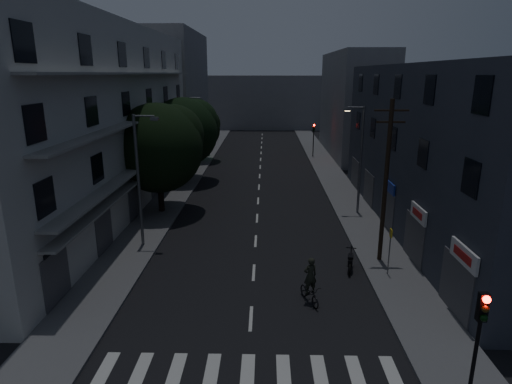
{
  "coord_description": "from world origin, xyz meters",
  "views": [
    {
      "loc": [
        0.6,
        -14.62,
        10.42
      ],
      "look_at": [
        0.0,
        12.0,
        3.0
      ],
      "focal_mm": 30.0,
      "sensor_mm": 36.0,
      "label": 1
    }
  ],
  "objects_px": {
    "bus_stop_sign": "(390,243)",
    "cyclist": "(310,288)",
    "traffic_signal_near": "(480,329)",
    "motorcycle": "(350,262)",
    "utility_pole": "(386,179)"
  },
  "relations": [
    {
      "from": "motorcycle",
      "to": "traffic_signal_near",
      "type": "bearing_deg",
      "value": -67.57
    },
    {
      "from": "traffic_signal_near",
      "to": "motorcycle",
      "type": "xyz_separation_m",
      "value": [
        -1.74,
        10.23,
        -2.61
      ]
    },
    {
      "from": "traffic_signal_near",
      "to": "bus_stop_sign",
      "type": "xyz_separation_m",
      "value": [
        0.11,
        9.55,
        -1.21
      ]
    },
    {
      "from": "utility_pole",
      "to": "traffic_signal_near",
      "type": "bearing_deg",
      "value": -90.74
    },
    {
      "from": "cyclist",
      "to": "bus_stop_sign",
      "type": "bearing_deg",
      "value": 10.43
    },
    {
      "from": "bus_stop_sign",
      "to": "motorcycle",
      "type": "xyz_separation_m",
      "value": [
        -1.85,
        0.68,
        -1.4
      ]
    },
    {
      "from": "bus_stop_sign",
      "to": "cyclist",
      "type": "bearing_deg",
      "value": -147.86
    },
    {
      "from": "bus_stop_sign",
      "to": "cyclist",
      "type": "xyz_separation_m",
      "value": [
        -4.4,
        -2.77,
        -1.13
      ]
    },
    {
      "from": "bus_stop_sign",
      "to": "cyclist",
      "type": "relative_size",
      "value": 1.11
    },
    {
      "from": "bus_stop_sign",
      "to": "cyclist",
      "type": "distance_m",
      "value": 5.32
    },
    {
      "from": "utility_pole",
      "to": "cyclist",
      "type": "height_order",
      "value": "utility_pole"
    },
    {
      "from": "utility_pole",
      "to": "cyclist",
      "type": "bearing_deg",
      "value": -133.95
    },
    {
      "from": "cyclist",
      "to": "traffic_signal_near",
      "type": "bearing_deg",
      "value": -79.37
    },
    {
      "from": "utility_pole",
      "to": "motorcycle",
      "type": "distance_m",
      "value": 4.91
    },
    {
      "from": "traffic_signal_near",
      "to": "motorcycle",
      "type": "height_order",
      "value": "traffic_signal_near"
    }
  ]
}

